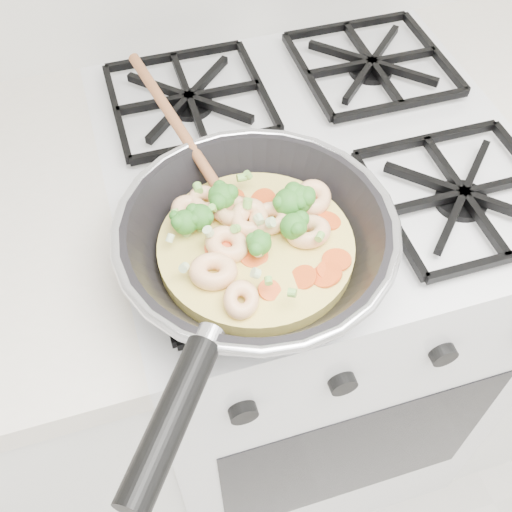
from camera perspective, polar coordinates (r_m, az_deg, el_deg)
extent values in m
cube|color=white|center=(1.25, 3.98, -5.72)|extent=(0.60, 0.60, 0.90)
cube|color=black|center=(1.13, 9.31, -18.16)|extent=(0.48, 0.00, 0.40)
cube|color=black|center=(0.89, 5.64, 10.19)|extent=(0.56, 0.56, 0.02)
torus|color=silver|center=(0.69, 0.00, 2.69)|extent=(0.33, 0.33, 0.01)
cylinder|color=black|center=(0.57, -8.02, -15.02)|extent=(0.12, 0.15, 0.03)
cylinder|color=#E9D665|center=(0.71, 0.00, 0.78)|extent=(0.23, 0.23, 0.02)
ellipsoid|color=#9B5D38|center=(0.73, -2.07, 4.37)|extent=(0.05, 0.06, 0.02)
cylinder|color=#9B5D38|center=(0.80, -7.25, 11.87)|extent=(0.08, 0.25, 0.07)
torus|color=#FCCB95|center=(0.73, -2.27, 4.25)|extent=(0.07, 0.06, 0.03)
torus|color=#FCCB95|center=(0.74, 5.31, 5.42)|extent=(0.08, 0.08, 0.03)
torus|color=#FCCB95|center=(0.72, -0.65, 3.56)|extent=(0.08, 0.08, 0.03)
torus|color=#FCCB95|center=(0.74, -4.80, 5.11)|extent=(0.05, 0.05, 0.02)
torus|color=#FCCB95|center=(0.69, -2.74, 1.08)|extent=(0.07, 0.07, 0.02)
torus|color=#FCCB95|center=(0.71, 4.87, 2.27)|extent=(0.06, 0.06, 0.02)
torus|color=#FCCB95|center=(0.65, -1.39, -4.09)|extent=(0.06, 0.06, 0.03)
torus|color=#FCCB95|center=(0.72, 1.31, 3.53)|extent=(0.06, 0.06, 0.02)
torus|color=#FCCB95|center=(0.73, -6.10, 4.09)|extent=(0.07, 0.07, 0.02)
torus|color=#FCCB95|center=(0.67, -4.00, -1.43)|extent=(0.06, 0.06, 0.02)
ellipsoid|color=#39822A|center=(0.68, 0.32, 1.20)|extent=(0.04, 0.04, 0.03)
ellipsoid|color=#39822A|center=(0.73, -3.18, 5.54)|extent=(0.04, 0.04, 0.03)
ellipsoid|color=#39822A|center=(0.70, -6.61, 3.15)|extent=(0.04, 0.04, 0.03)
ellipsoid|color=#39822A|center=(0.72, 3.96, 5.28)|extent=(0.05, 0.05, 0.04)
ellipsoid|color=#39822A|center=(0.70, 3.51, 2.76)|extent=(0.04, 0.04, 0.03)
ellipsoid|color=#39822A|center=(0.72, 3.05, 4.97)|extent=(0.05, 0.05, 0.04)
ellipsoid|color=#39822A|center=(0.71, -5.23, 3.65)|extent=(0.04, 0.04, 0.03)
cylinder|color=#EA571D|center=(0.69, -0.22, 0.08)|extent=(0.04, 0.04, 0.01)
cylinder|color=#EA571D|center=(0.75, -3.03, 5.69)|extent=(0.04, 0.04, 0.01)
cylinder|color=#EA571D|center=(0.69, 7.53, -0.36)|extent=(0.04, 0.04, 0.00)
cylinder|color=#EA571D|center=(0.75, -2.11, 5.36)|extent=(0.03, 0.03, 0.01)
cylinder|color=#EA571D|center=(0.68, 6.43, -1.87)|extent=(0.03, 0.03, 0.01)
cylinder|color=#EA571D|center=(0.68, 6.77, -1.34)|extent=(0.03, 0.03, 0.00)
cylinder|color=#EA571D|center=(0.74, 4.43, 4.76)|extent=(0.04, 0.04, 0.01)
cylinder|color=#EA571D|center=(0.73, 6.84, 3.29)|extent=(0.03, 0.03, 0.01)
cylinder|color=#EA571D|center=(0.75, 0.68, 5.21)|extent=(0.04, 0.04, 0.01)
cylinder|color=#EA571D|center=(0.68, 4.43, -1.99)|extent=(0.04, 0.04, 0.01)
cylinder|color=#EA571D|center=(0.71, -2.33, 1.84)|extent=(0.04, 0.04, 0.01)
cylinder|color=#EA571D|center=(0.73, -4.97, 3.57)|extent=(0.04, 0.04, 0.01)
cylinder|color=#EA571D|center=(0.75, 4.31, 4.88)|extent=(0.04, 0.04, 0.01)
cylinder|color=#EA571D|center=(0.66, 1.27, -3.20)|extent=(0.03, 0.03, 0.01)
cylinder|color=#EA571D|center=(0.68, 6.82, -1.66)|extent=(0.04, 0.04, 0.01)
cylinder|color=#EA571D|center=(0.70, -3.57, 0.72)|extent=(0.03, 0.03, 0.01)
cylinder|color=beige|center=(0.68, -4.45, 2.28)|extent=(0.01, 0.01, 0.01)
cylinder|color=beige|center=(0.72, -3.36, 5.08)|extent=(0.01, 0.01, 0.01)
cylinder|color=beige|center=(0.66, -6.72, -1.07)|extent=(0.01, 0.01, 0.01)
cylinder|color=beige|center=(0.69, 1.38, 3.15)|extent=(0.01, 0.01, 0.01)
cylinder|color=beige|center=(0.68, 0.16, 0.42)|extent=(0.01, 0.01, 0.01)
cylinder|color=#7EC34E|center=(0.74, -1.36, 7.31)|extent=(0.01, 0.01, 0.01)
cylinder|color=beige|center=(0.70, 0.37, 3.48)|extent=(0.01, 0.01, 0.01)
cylinder|color=#7EC34E|center=(0.65, 1.16, -2.31)|extent=(0.01, 0.01, 0.01)
cylinder|color=beige|center=(0.70, 0.26, 3.38)|extent=(0.01, 0.01, 0.01)
cylinder|color=#7EC34E|center=(0.71, -4.01, 4.50)|extent=(0.01, 0.01, 0.01)
cylinder|color=#7EC34E|center=(0.68, 5.97, 1.80)|extent=(0.01, 0.01, 0.01)
cylinder|color=beige|center=(0.70, -7.15, 3.59)|extent=(0.01, 0.01, 0.01)
cylinder|color=#7EC34E|center=(0.71, -0.79, 4.94)|extent=(0.01, 0.01, 0.01)
cylinder|color=#7EC34E|center=(0.74, -5.43, 6.31)|extent=(0.01, 0.01, 0.01)
cylinder|color=beige|center=(0.64, -0.04, -1.62)|extent=(0.01, 0.01, 0.01)
cylinder|color=beige|center=(0.69, -8.00, 1.67)|extent=(0.01, 0.01, 0.01)
cylinder|color=#7EC34E|center=(0.72, -7.54, 4.09)|extent=(0.01, 0.01, 0.01)
cylinder|color=beige|center=(0.72, -0.86, 4.54)|extent=(0.01, 0.01, 0.01)
cylinder|color=#7EC34E|center=(0.72, 3.54, 4.13)|extent=(0.01, 0.01, 0.01)
cylinder|color=#7EC34E|center=(0.64, 3.39, -3.44)|extent=(0.01, 0.01, 0.01)
cylinder|color=#7EC34E|center=(0.69, -1.91, 2.56)|extent=(0.01, 0.01, 0.01)
cylinder|color=#7EC34E|center=(0.74, -0.77, 7.55)|extent=(0.01, 0.01, 0.01)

